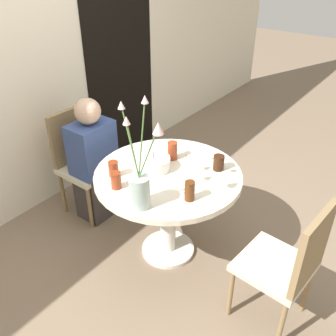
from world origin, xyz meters
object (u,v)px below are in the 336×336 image
(chair_near_front, at_px, (289,262))
(side_plate, at_px, (200,154))
(flower_vase, at_px, (140,183))
(birthday_cake, at_px, (154,163))
(drink_glass_2, at_px, (219,163))
(drink_glass_0, at_px, (116,180))
(drink_glass_4, at_px, (190,191))
(chair_far_back, at_px, (81,157))
(drink_glass_1, at_px, (172,151))
(drink_glass_3, at_px, (114,169))
(person_boy, at_px, (94,164))

(chair_near_front, height_order, side_plate, chair_near_front)
(flower_vase, relative_size, side_plate, 3.19)
(birthday_cake, xyz_separation_m, drink_glass_2, (0.26, -0.36, 0.01))
(drink_glass_0, bearing_deg, drink_glass_2, -34.89)
(side_plate, bearing_deg, drink_glass_2, -115.22)
(flower_vase, bearing_deg, drink_glass_4, -40.31)
(drink_glass_2, bearing_deg, chair_far_back, 101.32)
(birthday_cake, relative_size, drink_glass_1, 1.73)
(drink_glass_0, distance_m, drink_glass_2, 0.70)
(chair_near_front, xyz_separation_m, drink_glass_3, (-0.17, 1.18, 0.26))
(chair_near_front, bearing_deg, drink_glass_0, -71.80)
(chair_near_front, bearing_deg, drink_glass_1, -99.15)
(drink_glass_2, xyz_separation_m, person_boy, (-0.24, 1.00, -0.27))
(side_plate, distance_m, drink_glass_3, 0.66)
(side_plate, xyz_separation_m, drink_glass_1, (-0.17, 0.13, 0.06))
(birthday_cake, relative_size, drink_glass_2, 2.15)
(drink_glass_1, distance_m, drink_glass_3, 0.45)
(person_boy, bearing_deg, drink_glass_4, -99.24)
(chair_far_back, xyz_separation_m, flower_vase, (-0.40, -1.01, 0.37))
(side_plate, distance_m, drink_glass_4, 0.56)
(flower_vase, height_order, drink_glass_0, flower_vase)
(flower_vase, relative_size, drink_glass_1, 5.18)
(chair_near_front, relative_size, drink_glass_0, 7.96)
(birthday_cake, xyz_separation_m, person_boy, (0.02, 0.65, -0.26))
(drink_glass_0, bearing_deg, chair_near_front, -76.47)
(drink_glass_2, height_order, person_boy, person_boy)
(flower_vase, xyz_separation_m, drink_glass_4, (0.23, -0.19, -0.10))
(chair_near_front, bearing_deg, birthday_cake, -88.73)
(drink_glass_1, relative_size, person_boy, 0.12)
(drink_glass_1, distance_m, drink_glass_4, 0.50)
(drink_glass_0, distance_m, person_boy, 0.74)
(side_plate, bearing_deg, drink_glass_0, 164.07)
(chair_far_back, distance_m, birthday_cake, 0.84)
(birthday_cake, distance_m, person_boy, 0.70)
(side_plate, relative_size, drink_glass_0, 1.89)
(side_plate, bearing_deg, person_boy, 112.81)
(chair_near_front, height_order, drink_glass_4, chair_near_front)
(drink_glass_2, relative_size, drink_glass_4, 0.82)
(birthday_cake, bearing_deg, chair_near_front, -93.39)
(chair_near_front, distance_m, flower_vase, 0.96)
(birthday_cake, relative_size, flower_vase, 0.33)
(chair_near_front, distance_m, birthday_cake, 1.06)
(flower_vase, xyz_separation_m, drink_glass_1, (0.56, 0.18, -0.10))
(chair_far_back, height_order, drink_glass_4, chair_far_back)
(flower_vase, height_order, drink_glass_2, flower_vase)
(chair_far_back, bearing_deg, drink_glass_0, -113.64)
(chair_far_back, height_order, chair_near_front, same)
(chair_near_front, distance_m, drink_glass_3, 1.22)
(birthday_cake, bearing_deg, person_boy, 87.89)
(side_plate, relative_size, drink_glass_3, 2.00)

